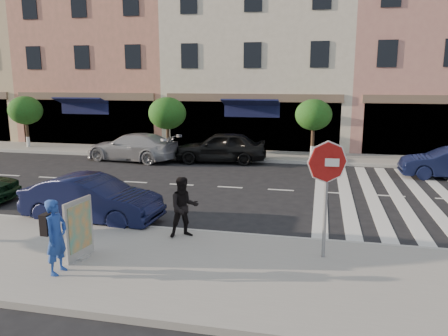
# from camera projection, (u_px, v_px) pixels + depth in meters

# --- Properties ---
(ground) EXTENTS (120.00, 120.00, 0.00)m
(ground) POSITION_uv_depth(u_px,v_px,m) (203.00, 218.00, 13.37)
(ground) COLOR black
(ground) RESTS_ON ground
(sidewalk_near) EXTENTS (60.00, 4.50, 0.15)m
(sidewalk_near) POSITION_uv_depth(u_px,v_px,m) (159.00, 266.00, 9.76)
(sidewalk_near) COLOR gray
(sidewalk_near) RESTS_ON ground
(sidewalk_far) EXTENTS (60.00, 3.00, 0.15)m
(sidewalk_far) POSITION_uv_depth(u_px,v_px,m) (256.00, 156.00, 23.87)
(sidewalk_far) COLOR gray
(sidewalk_far) RESTS_ON ground
(building_west_mid) EXTENTS (10.00, 9.00, 14.00)m
(building_west_mid) POSITION_uv_depth(u_px,v_px,m) (115.00, 38.00, 30.58)
(building_west_mid) COLOR tan
(building_west_mid) RESTS_ON ground
(building_centre) EXTENTS (11.00, 9.00, 11.00)m
(building_centre) POSITION_uv_depth(u_px,v_px,m) (263.00, 59.00, 28.64)
(building_centre) COLOR beige
(building_centre) RESTS_ON ground
(street_tree_wa) EXTENTS (2.00, 2.00, 3.05)m
(street_tree_wa) POSITION_uv_depth(u_px,v_px,m) (25.00, 111.00, 26.21)
(street_tree_wa) COLOR #473323
(street_tree_wa) RESTS_ON sidewalk_far
(street_tree_wb) EXTENTS (2.10, 2.10, 3.06)m
(street_tree_wb) POSITION_uv_depth(u_px,v_px,m) (167.00, 114.00, 24.30)
(street_tree_wb) COLOR #473323
(street_tree_wb) RESTS_ON sidewalk_far
(street_tree_c) EXTENTS (1.90, 1.90, 3.04)m
(street_tree_c) POSITION_uv_depth(u_px,v_px,m) (314.00, 115.00, 22.59)
(street_tree_c) COLOR #473323
(street_tree_c) RESTS_ON sidewalk_far
(stop_sign) EXTENTS (0.96, 0.12, 2.71)m
(stop_sign) POSITION_uv_depth(u_px,v_px,m) (327.00, 174.00, 9.68)
(stop_sign) COLOR gray
(stop_sign) RESTS_ON sidewalk_near
(photographer) EXTENTS (0.40, 0.60, 1.60)m
(photographer) POSITION_uv_depth(u_px,v_px,m) (56.00, 237.00, 9.10)
(photographer) COLOR navy
(photographer) RESTS_ON sidewalk_near
(walker) EXTENTS (0.96, 0.90, 1.58)m
(walker) POSITION_uv_depth(u_px,v_px,m) (184.00, 207.00, 11.23)
(walker) COLOR black
(walker) RESTS_ON sidewalk_near
(poster_board) EXTENTS (0.36, 0.91, 1.39)m
(poster_board) POSITION_uv_depth(u_px,v_px,m) (79.00, 230.00, 9.89)
(poster_board) COLOR beige
(poster_board) RESTS_ON sidewalk_near
(car_near_mid) EXTENTS (4.25, 1.71, 1.37)m
(car_near_mid) POSITION_uv_depth(u_px,v_px,m) (92.00, 199.00, 12.94)
(car_near_mid) COLOR black
(car_near_mid) RESTS_ON ground
(car_far_left) EXTENTS (5.18, 2.67, 1.44)m
(car_far_left) POSITION_uv_depth(u_px,v_px,m) (132.00, 147.00, 22.73)
(car_far_left) COLOR #96969B
(car_far_left) RESTS_ON ground
(car_far_mid) EXTENTS (4.81, 2.37, 1.58)m
(car_far_mid) POSITION_uv_depth(u_px,v_px,m) (221.00, 147.00, 22.24)
(car_far_mid) COLOR black
(car_far_mid) RESTS_ON ground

